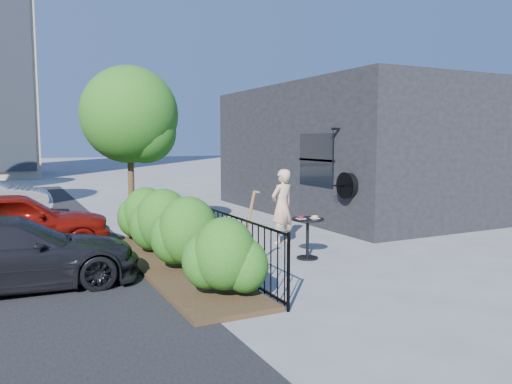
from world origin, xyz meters
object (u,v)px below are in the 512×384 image
shovel (245,238)px  car_darkgrey (9,253)px  patio_tree (133,121)px  woman (282,206)px  car_red (13,222)px  cafe_table (308,231)px

shovel → car_darkgrey: bearing=165.3°
car_darkgrey → shovel: bearing=-102.7°
shovel → patio_tree: bearing=104.2°
shovel → woman: bearing=47.3°
patio_tree → woman: 3.90m
car_red → woman: bearing=-108.0°
cafe_table → car_red: (-5.16, 3.10, 0.09)m
cafe_table → shovel: shovel is taller
shovel → car_darkgrey: size_ratio=0.38×
woman → car_red: woman is taller
cafe_table → shovel: (-1.64, -0.57, 0.11)m
patio_tree → cafe_table: 4.75m
patio_tree → car_red: (-2.54, -0.18, -2.11)m
cafe_table → car_red: car_red is taller
woman → shovel: woman is taller
cafe_table → woman: (0.28, 1.51, 0.29)m
car_red → car_darkgrey: car_red is taller
patio_tree → cafe_table: (2.62, -3.29, -2.21)m
car_darkgrey → car_red: bearing=-0.2°
patio_tree → car_darkgrey: size_ratio=1.00×
cafe_table → car_darkgrey: bearing=175.9°
woman → car_red: (-5.44, 1.59, -0.19)m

